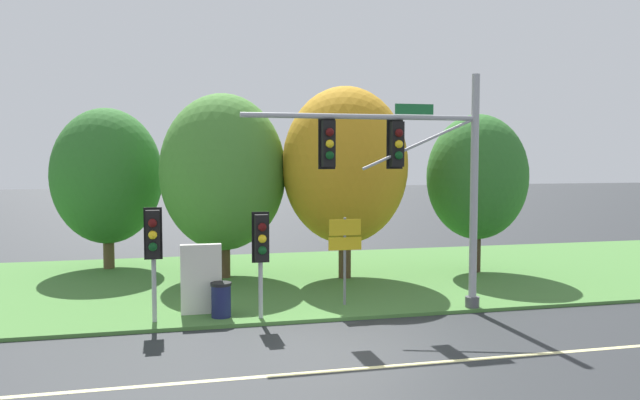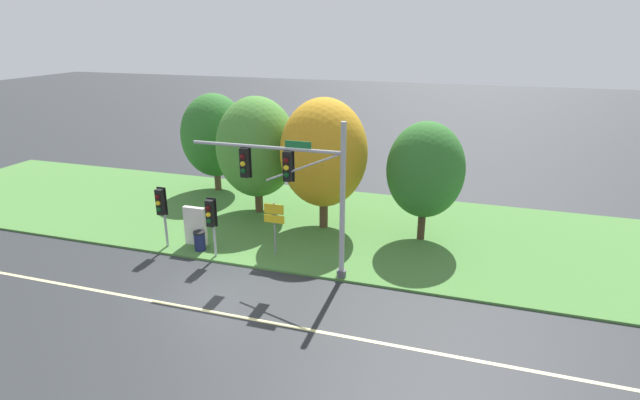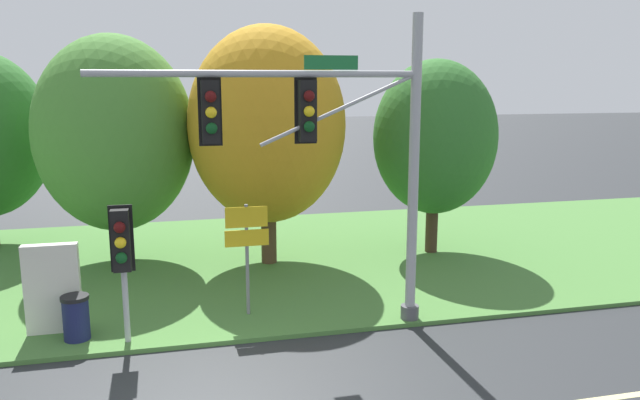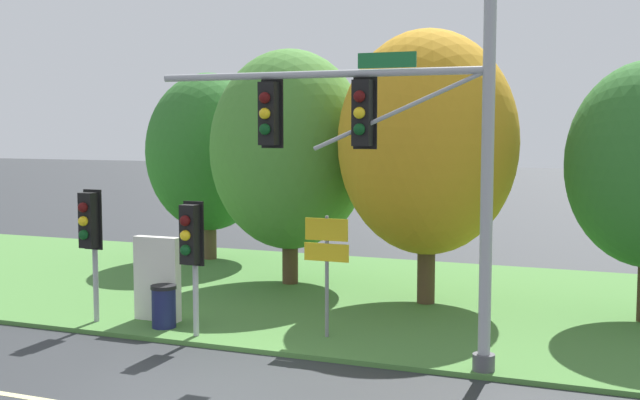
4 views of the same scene
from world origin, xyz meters
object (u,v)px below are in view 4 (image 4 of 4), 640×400
object	(u,v)px
route_sign_post	(327,255)
tree_behind_signpost	(428,143)
info_kiosk	(157,279)
traffic_signal_mast	(387,146)
tree_nearest_road	(209,152)
pedestrian_signal_further_along	(191,241)
tree_left_of_mast	(290,150)
pedestrian_signal_near_kerb	(89,228)
trash_bin	(164,306)

from	to	relation	value
route_sign_post	tree_behind_signpost	xyz separation A→B (m)	(1.10, 3.95, 2.24)
tree_behind_signpost	info_kiosk	world-z (taller)	tree_behind_signpost
traffic_signal_mast	tree_nearest_road	bearing A→B (deg)	134.55
pedestrian_signal_further_along	tree_nearest_road	xyz separation A→B (m)	(-4.65, 8.96, 1.52)
tree_left_of_mast	tree_behind_signpost	size ratio (longest dim) A/B	0.96
pedestrian_signal_near_kerb	info_kiosk	xyz separation A→B (m)	(1.22, 0.77, -1.20)
pedestrian_signal_further_along	tree_behind_signpost	xyz separation A→B (m)	(3.67, 5.05, 1.95)
route_sign_post	tree_behind_signpost	distance (m)	4.68
route_sign_post	info_kiosk	distance (m)	4.15
route_sign_post	tree_nearest_road	bearing A→B (deg)	132.55
route_sign_post	tree_behind_signpost	world-z (taller)	tree_behind_signpost
pedestrian_signal_near_kerb	tree_behind_signpost	distance (m)	8.20
tree_nearest_road	trash_bin	bearing A→B (deg)	-66.68
pedestrian_signal_near_kerb	pedestrian_signal_further_along	xyz separation A→B (m)	(2.73, -0.27, -0.12)
trash_bin	tree_left_of_mast	bearing A→B (deg)	84.60
trash_bin	tree_nearest_road	bearing A→B (deg)	113.32
tree_behind_signpost	tree_nearest_road	bearing A→B (deg)	154.84
pedestrian_signal_further_along	tree_left_of_mast	distance (m)	6.36
traffic_signal_mast	pedestrian_signal_further_along	xyz separation A→B (m)	(-4.18, 0.02, -1.99)
trash_bin	info_kiosk	bearing A→B (deg)	133.81
info_kiosk	trash_bin	size ratio (longest dim) A/B	2.04
route_sign_post	tree_behind_signpost	size ratio (longest dim) A/B	0.38
tree_nearest_road	route_sign_post	bearing A→B (deg)	-47.45
tree_nearest_road	tree_behind_signpost	bearing A→B (deg)	-25.16
info_kiosk	tree_behind_signpost	bearing A→B (deg)	37.75
tree_left_of_mast	info_kiosk	world-z (taller)	tree_left_of_mast
pedestrian_signal_near_kerb	tree_left_of_mast	distance (m)	6.46
traffic_signal_mast	route_sign_post	distance (m)	3.01
pedestrian_signal_near_kerb	route_sign_post	size ratio (longest dim) A/B	1.18
tree_left_of_mast	tree_behind_signpost	distance (m)	4.30
pedestrian_signal_near_kerb	pedestrian_signal_further_along	distance (m)	2.75
info_kiosk	trash_bin	distance (m)	0.86
trash_bin	traffic_signal_mast	bearing A→B (deg)	-5.91
tree_nearest_road	info_kiosk	world-z (taller)	tree_nearest_road
pedestrian_signal_near_kerb	info_kiosk	size ratio (longest dim) A/B	1.57
tree_behind_signpost	info_kiosk	bearing A→B (deg)	-142.25
route_sign_post	info_kiosk	size ratio (longest dim) A/B	1.33
tree_nearest_road	tree_left_of_mast	bearing A→B (deg)	-34.38
tree_nearest_road	tree_left_of_mast	xyz separation A→B (m)	(4.16, -2.85, 0.19)
route_sign_post	info_kiosk	xyz separation A→B (m)	(-4.08, -0.06, -0.78)
route_sign_post	traffic_signal_mast	bearing A→B (deg)	-34.50
pedestrian_signal_further_along	route_sign_post	size ratio (longest dim) A/B	1.12
pedestrian_signal_further_along	trash_bin	size ratio (longest dim) A/B	3.05
route_sign_post	info_kiosk	world-z (taller)	route_sign_post
trash_bin	pedestrian_signal_further_along	bearing A→B (deg)	-27.31
pedestrian_signal_near_kerb	tree_behind_signpost	xyz separation A→B (m)	(6.40, 4.78, 1.83)
pedestrian_signal_further_along	tree_nearest_road	size ratio (longest dim) A/B	0.46
traffic_signal_mast	tree_nearest_road	distance (m)	12.60
tree_nearest_road	tree_behind_signpost	distance (m)	9.20
traffic_signal_mast	route_sign_post	size ratio (longest dim) A/B	2.66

